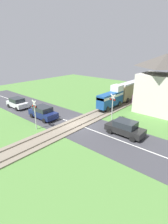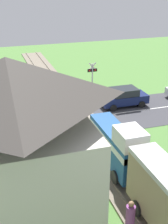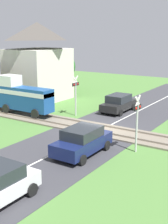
# 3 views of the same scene
# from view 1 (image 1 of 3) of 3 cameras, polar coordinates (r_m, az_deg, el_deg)

# --- Properties ---
(ground_plane) EXTENTS (60.00, 60.00, 0.00)m
(ground_plane) POSITION_cam_1_polar(r_m,az_deg,el_deg) (21.24, -2.54, -4.04)
(ground_plane) COLOR #4C7A38
(road_surface) EXTENTS (48.00, 6.40, 0.02)m
(road_surface) POSITION_cam_1_polar(r_m,az_deg,el_deg) (21.24, -2.54, -4.02)
(road_surface) COLOR #38383D
(road_surface) RESTS_ON ground_plane
(track_bed) EXTENTS (2.80, 48.00, 0.24)m
(track_bed) POSITION_cam_1_polar(r_m,az_deg,el_deg) (21.21, -2.54, -3.88)
(track_bed) COLOR #756B5B
(track_bed) RESTS_ON ground_plane
(train) EXTENTS (1.58, 19.80, 3.18)m
(train) POSITION_cam_1_polar(r_m,az_deg,el_deg) (32.47, 15.85, 7.33)
(train) COLOR navy
(train) RESTS_ON track_bed
(car_near_crossing) EXTENTS (4.11, 1.97, 1.63)m
(car_near_crossing) POSITION_cam_1_polar(r_m,az_deg,el_deg) (23.30, -13.24, -0.11)
(car_near_crossing) COLOR #141E4C
(car_near_crossing) RESTS_ON ground_plane
(car_far_side) EXTENTS (4.05, 1.93, 1.58)m
(car_far_side) POSITION_cam_1_polar(r_m,az_deg,el_deg) (18.95, 13.23, -5.02)
(car_far_side) COLOR black
(car_far_side) RESTS_ON ground_plane
(car_behind_queue) EXTENTS (3.71, 1.88, 1.57)m
(car_behind_queue) POSITION_cam_1_polar(r_m,az_deg,el_deg) (28.61, -20.95, 2.82)
(car_behind_queue) COLOR silver
(car_behind_queue) RESTS_ON ground_plane
(crossing_signal_west_approach) EXTENTS (0.90, 0.18, 3.46)m
(crossing_signal_west_approach) POSITION_cam_1_polar(r_m,az_deg,el_deg) (19.94, -15.76, 0.32)
(crossing_signal_west_approach) COLOR #B7B7B7
(crossing_signal_west_approach) RESTS_ON ground_plane
(crossing_signal_east_approach) EXTENTS (0.90, 0.18, 3.46)m
(crossing_signal_east_approach) POSITION_cam_1_polar(r_m,az_deg,el_deg) (21.93, 9.30, 2.65)
(crossing_signal_east_approach) COLOR #B7B7B7
(crossing_signal_east_approach) RESTS_ON ground_plane
(station_building) EXTENTS (6.45, 5.29, 8.04)m
(station_building) POSITION_cam_1_polar(r_m,az_deg,el_deg) (26.49, 24.20, 8.05)
(station_building) COLOR beige
(station_building) RESTS_ON ground_plane
(pedestrian_by_station) EXTENTS (0.42, 0.42, 1.69)m
(pedestrian_by_station) POSITION_cam_1_polar(r_m,az_deg,el_deg) (29.90, 15.79, 4.05)
(pedestrian_by_station) COLOR #7F3D84
(pedestrian_by_station) RESTS_ON ground_plane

